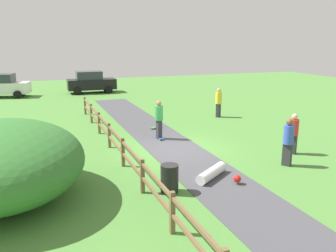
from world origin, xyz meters
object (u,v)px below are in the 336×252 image
at_px(skater_fallen, 214,173).
at_px(skateboard_loose, 156,127).
at_px(trash_bin, 170,179).
at_px(parked_car_white, 2,86).
at_px(bush_large, 2,161).
at_px(skater_riding, 159,118).
at_px(bystander_blue, 288,140).
at_px(bystander_yellow, 219,101).
at_px(bystander_red, 294,132).
at_px(parked_car_black, 91,82).

xyz_separation_m(skater_fallen, skateboard_loose, (0.44, 7.47, -0.11)).
height_order(trash_bin, parked_car_white, parked_car_white).
distance_m(bush_large, skater_riding, 7.97).
bearing_deg(parked_car_white, bystander_blue, -62.73).
height_order(skater_riding, skater_fallen, skater_riding).
xyz_separation_m(bystander_yellow, bystander_blue, (-1.73, -8.67, 0.03)).
xyz_separation_m(bush_large, bystander_red, (10.97, 0.54, -0.23)).
height_order(skater_fallen, parked_car_black, parked_car_black).
bearing_deg(parked_car_white, bush_large, -86.13).
bearing_deg(bystander_blue, bystander_yellow, 78.73).
relative_size(bystander_red, parked_car_white, 0.38).
bearing_deg(trash_bin, bush_large, 164.66).
relative_size(parked_car_black, parked_car_white, 0.94).
bearing_deg(skateboard_loose, parked_car_black, 94.74).
height_order(skateboard_loose, parked_car_white, parked_car_white).
relative_size(skater_riding, bystander_red, 1.08).
distance_m(bystander_blue, parked_car_black, 22.17).
distance_m(bystander_yellow, bystander_blue, 8.84).
height_order(skateboard_loose, parked_car_black, parked_car_black).
bearing_deg(bystander_yellow, parked_car_black, 113.54).
xyz_separation_m(skateboard_loose, parked_car_white, (-8.46, 14.60, 0.87)).
relative_size(bush_large, skater_fallen, 3.74).
bearing_deg(parked_car_black, bystander_yellow, -66.46).
distance_m(bush_large, bystander_yellow, 14.09).
bearing_deg(bystander_red, parked_car_white, 120.94).
height_order(bush_large, trash_bin, bush_large).
distance_m(bush_large, bystander_blue, 9.83).
relative_size(skater_fallen, parked_car_white, 0.34).
bearing_deg(parked_car_white, trash_bin, -74.57).
bearing_deg(skater_fallen, skateboard_loose, 86.62).
bearing_deg(bystander_blue, parked_car_black, 100.38).
distance_m(skater_riding, skater_fallen, 5.51).
height_order(trash_bin, skater_riding, skater_riding).
height_order(skater_fallen, bystander_blue, bystander_blue).
bearing_deg(trash_bin, bystander_blue, 8.35).
xyz_separation_m(trash_bin, skater_riding, (1.70, 5.93, 0.60)).
relative_size(skater_fallen, bystander_red, 0.90).
bearing_deg(bush_large, skateboard_loose, 43.39).
xyz_separation_m(skateboard_loose, bystander_red, (3.95, -6.10, 0.85)).
distance_m(skater_fallen, bystander_yellow, 10.23).
bearing_deg(parked_car_white, parked_car_black, -0.09).
xyz_separation_m(skater_riding, parked_car_white, (-7.93, 16.62, -0.10)).
bearing_deg(bush_large, skater_fallen, -7.15).
height_order(bush_large, bystander_blue, bush_large).
xyz_separation_m(skater_riding, bystander_yellow, (5.05, 3.47, -0.07)).
bearing_deg(parked_car_black, skater_riding, -87.68).
relative_size(bystander_yellow, parked_car_white, 0.40).
distance_m(skater_fallen, bystander_blue, 3.33).
relative_size(skater_riding, skater_fallen, 1.21).
bearing_deg(skater_fallen, trash_bin, -164.79).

